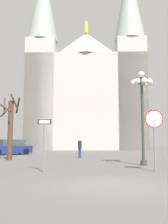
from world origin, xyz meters
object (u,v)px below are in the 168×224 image
Objects in this scene: cathedral at (86,91)px; one_way_arrow_sign at (44,139)px; street_lamp at (142,97)px; parked_car_near_navy at (10,148)px; pedestrian_walking at (80,146)px; stop_sign at (154,127)px; bare_tree at (10,126)px.

cathedral reaches higher than one_way_arrow_sign.
street_lamp is 1.21× the size of parked_car_near_navy.
pedestrian_walking is at bearing 75.73° from one_way_arrow_sign.
cathedral is at bearing 80.12° from one_way_arrow_sign.
parked_car_near_navy is (-9.37, 15.92, -1.33)m from stop_sign.
pedestrian_walking reaches higher than parked_car_near_navy.
cathedral is 21.65m from parked_car_near_navy.
one_way_arrow_sign is (-5.16, 0.25, -0.55)m from stop_sign.
street_lamp is at bearing -31.11° from bare_tree.
parked_car_near_navy is (-1.29, 7.82, -1.78)m from bare_tree.
stop_sign is 1.80× the size of pedestrian_walking.
cathedral is at bearing 59.60° from parked_car_near_navy.
stop_sign is at bearing -45.06° from bare_tree.
one_way_arrow_sign is at bearing -99.88° from cathedral.
cathedral is 6.55× the size of bare_tree.
stop_sign is at bearing -2.74° from one_way_arrow_sign.
one_way_arrow_sign is (-5.66, -32.47, -8.67)m from cathedral.
pedestrian_walking is (5.44, 2.07, -1.54)m from bare_tree.
bare_tree is (-8.57, -24.62, -7.66)m from cathedral.
cathedral is 11.21× the size of stop_sign.
cathedral is at bearing 89.90° from street_lamp.
street_lamp reaches higher than bare_tree.
cathedral reaches higher than street_lamp.
bare_tree is 8.12m from parked_car_near_navy.
stop_sign is at bearing -90.86° from cathedral.
parked_car_near_navy is (-9.80, 12.96, -3.29)m from street_lamp.
cathedral is 24.56m from pedestrian_walking.
one_way_arrow_sign reaches higher than pedestrian_walking.
pedestrian_walking is (-3.13, -22.55, -9.20)m from cathedral.
one_way_arrow_sign is at bearing -74.99° from parked_car_near_navy.
one_way_arrow_sign is at bearing 177.26° from stop_sign.
street_lamp is (-0.05, -29.76, -6.15)m from cathedral.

